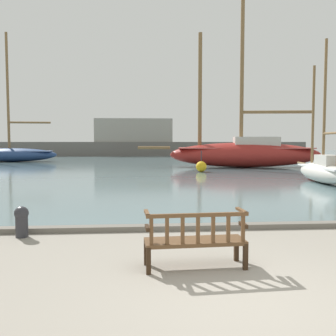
# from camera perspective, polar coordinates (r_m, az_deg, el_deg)

# --- Properties ---
(ground_plane) EXTENTS (160.00, 160.00, 0.00)m
(ground_plane) POSITION_cam_1_polar(r_m,az_deg,el_deg) (5.17, 12.07, -18.96)
(ground_plane) COLOR gray
(harbor_water) EXTENTS (100.00, 80.00, 0.08)m
(harbor_water) POSITION_cam_1_polar(r_m,az_deg,el_deg) (48.62, -2.82, 1.61)
(harbor_water) COLOR slate
(harbor_water) RESTS_ON ground
(quay_edge_kerb) EXTENTS (40.00, 0.30, 0.12)m
(quay_edge_kerb) POSITION_cam_1_polar(r_m,az_deg,el_deg) (8.75, 4.81, -8.93)
(quay_edge_kerb) COLOR slate
(quay_edge_kerb) RESTS_ON ground
(park_bench) EXTENTS (1.63, 0.61, 0.92)m
(park_bench) POSITION_cam_1_polar(r_m,az_deg,el_deg) (6.07, 4.20, -10.73)
(park_bench) COLOR #322113
(park_bench) RESTS_ON ground
(sailboat_mid_starboard) EXTENTS (14.20, 4.51, 13.51)m
(sailboat_mid_starboard) POSITION_cam_1_polar(r_m,az_deg,el_deg) (29.55, 11.63, 2.42)
(sailboat_mid_starboard) COLOR maroon
(sailboat_mid_starboard) RESTS_ON harbor_water
(sailboat_far_port) EXTENTS (8.80, 3.09, 12.60)m
(sailboat_far_port) POSITION_cam_1_polar(r_m,az_deg,el_deg) (40.24, -22.76, 2.19)
(sailboat_far_port) COLOR navy
(sailboat_far_port) RESTS_ON harbor_water
(sailboat_nearest_port) EXTENTS (1.79, 6.35, 6.78)m
(sailboat_nearest_port) POSITION_cam_1_polar(r_m,az_deg,el_deg) (19.26, 22.69, -0.19)
(sailboat_nearest_port) COLOR silver
(sailboat_nearest_port) RESTS_ON harbor_water
(mooring_bollard) EXTENTS (0.30, 0.30, 0.66)m
(mooring_bollard) POSITION_cam_1_polar(r_m,az_deg,el_deg) (8.55, -21.41, -7.39)
(mooring_bollard) COLOR #2D2D33
(mooring_bollard) RESTS_ON ground
(channel_buoy) EXTENTS (0.70, 0.70, 1.40)m
(channel_buoy) POSITION_cam_1_polar(r_m,az_deg,el_deg) (24.40, 5.09, 0.23)
(channel_buoy) COLOR gold
(channel_buoy) RESTS_ON harbor_water
(far_breakwater) EXTENTS (45.18, 2.40, 5.34)m
(far_breakwater) POSITION_cam_1_polar(r_m,az_deg,el_deg) (53.37, -3.53, 3.58)
(far_breakwater) COLOR #66605B
(far_breakwater) RESTS_ON ground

